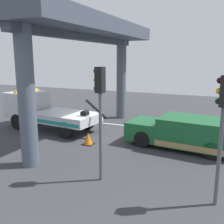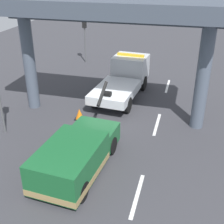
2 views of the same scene
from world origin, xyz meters
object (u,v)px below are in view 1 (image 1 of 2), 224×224
towed_van_green (184,133)px  traffic_cone_orange (88,139)px  tow_truck_white (43,110)px  traffic_light_near (222,113)px  traffic_light_far (100,99)px

towed_van_green → traffic_cone_orange: size_ratio=8.37×
tow_truck_white → traffic_cone_orange: tow_truck_white is taller
traffic_light_near → traffic_cone_orange: (6.45, -3.34, -2.62)m
tow_truck_white → towed_van_green: 8.99m
traffic_light_far → traffic_light_near: bearing=180.0°
tow_truck_white → towed_van_green: (-8.98, 0.07, -0.42)m
tow_truck_white → traffic_cone_orange: (-4.32, 1.67, -0.90)m
towed_van_green → traffic_light_far: size_ratio=1.28×
tow_truck_white → traffic_light_near: (-10.77, 5.01, 1.72)m
traffic_light_near → traffic_cone_orange: bearing=-27.4°
towed_van_green → traffic_light_near: traffic_light_near is taller
traffic_light_far → towed_van_green: bearing=-114.1°
traffic_light_far → tow_truck_white: bearing=-36.5°
tow_truck_white → traffic_light_far: 8.63m
traffic_light_near → traffic_light_far: bearing=-0.0°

